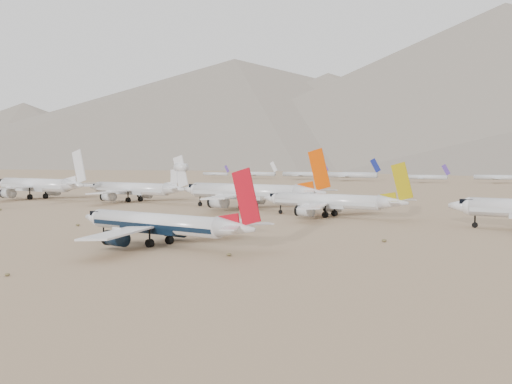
# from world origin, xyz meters

# --- Properties ---
(ground) EXTENTS (7000.00, 7000.00, 0.00)m
(ground) POSITION_xyz_m (0.00, 0.00, 0.00)
(ground) COLOR #8A6D50
(ground) RESTS_ON ground
(main_airliner) EXTENTS (39.77, 38.84, 14.03)m
(main_airliner) POSITION_xyz_m (8.01, 3.25, 3.86)
(main_airliner) COLOR white
(main_airliner) RESTS_ON ground
(row2_gold_tail) EXTENTS (42.04, 41.11, 14.97)m
(row2_gold_tail) POSITION_xyz_m (7.32, 68.23, 4.19)
(row2_gold_tail) COLOR white
(row2_gold_tail) RESTS_ON ground
(row2_orange_tail) EXTENTS (53.17, 52.02, 18.97)m
(row2_orange_tail) POSITION_xyz_m (-26.09, 76.47, 5.32)
(row2_orange_tail) COLOR white
(row2_orange_tail) RESTS_ON ground
(row2_white_trijet) EXTENTS (49.01, 47.90, 17.37)m
(row2_white_trijet) POSITION_xyz_m (-79.36, 77.75, 5.03)
(row2_white_trijet) COLOR white
(row2_white_trijet) RESTS_ON ground
(row2_white_twin) EXTENTS (55.18, 53.99, 19.72)m
(row2_white_twin) POSITION_xyz_m (-123.77, 66.30, 5.55)
(row2_white_twin) COLOR white
(row2_white_twin) RESTS_ON ground
(distant_storage_row) EXTENTS (466.36, 56.63, 15.69)m
(distant_storage_row) POSITION_xyz_m (-48.43, 347.17, 4.40)
(distant_storage_row) COLOR silver
(distant_storage_row) RESTS_ON ground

